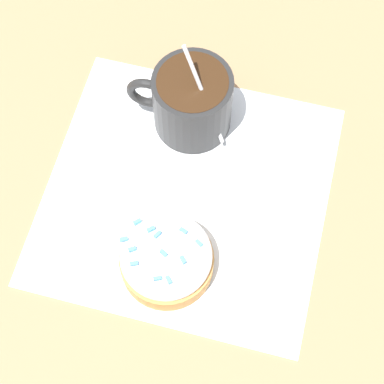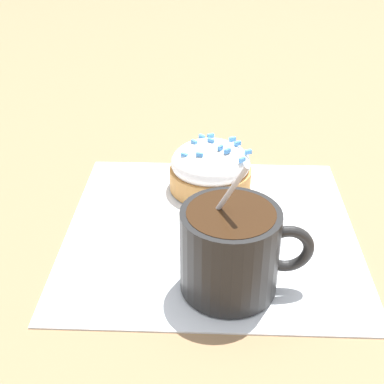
{
  "view_description": "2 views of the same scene",
  "coord_description": "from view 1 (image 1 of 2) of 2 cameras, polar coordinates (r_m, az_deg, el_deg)",
  "views": [
    {
      "loc": [
        -0.25,
        -0.06,
        0.58
      ],
      "look_at": [
        -0.01,
        -0.01,
        0.04
      ],
      "focal_mm": 60.0,
      "sensor_mm": 36.0,
      "label": 1
    },
    {
      "loc": [
        0.42,
        -0.01,
        0.3
      ],
      "look_at": [
        -0.01,
        -0.02,
        0.04
      ],
      "focal_mm": 50.0,
      "sensor_mm": 36.0,
      "label": 2
    }
  ],
  "objects": [
    {
      "name": "paper_napkin",
      "position": [
        0.63,
        -0.48,
        -0.12
      ],
      "size": [
        0.27,
        0.28,
        0.0
      ],
      "color": "white",
      "rests_on": "ground_plane"
    },
    {
      "name": "frosted_pastry",
      "position": [
        0.58,
        -2.64,
        -5.79
      ],
      "size": [
        0.09,
        0.09,
        0.05
      ],
      "color": "#C18442",
      "rests_on": "paper_napkin"
    },
    {
      "name": "coffee_cup",
      "position": [
        0.63,
        -0.09,
        8.18
      ],
      "size": [
        0.08,
        0.11,
        0.12
      ],
      "color": "black",
      "rests_on": "paper_napkin"
    },
    {
      "name": "ground_plane",
      "position": [
        0.63,
        -0.48,
        -0.17
      ],
      "size": [
        3.0,
        3.0,
        0.0
      ],
      "primitive_type": "plane",
      "color": "#93704C"
    }
  ]
}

